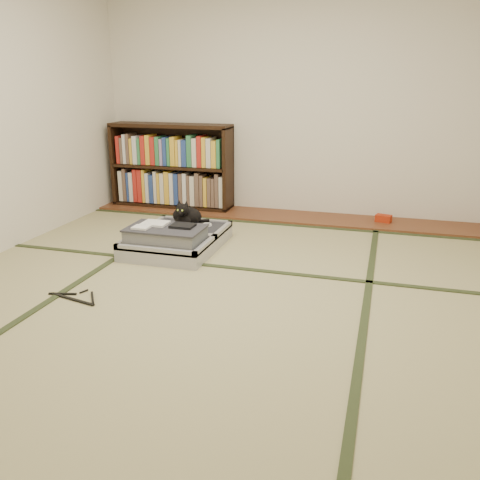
# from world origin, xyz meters

# --- Properties ---
(floor) EXTENTS (4.50, 4.50, 0.00)m
(floor) POSITION_xyz_m (0.00, 0.00, 0.00)
(floor) COLOR tan
(floor) RESTS_ON ground
(wood_strip) EXTENTS (4.00, 0.50, 0.02)m
(wood_strip) POSITION_xyz_m (0.00, 2.00, 0.01)
(wood_strip) COLOR brown
(wood_strip) RESTS_ON ground
(red_item) EXTENTS (0.17, 0.13, 0.07)m
(red_item) POSITION_xyz_m (1.06, 2.03, 0.06)
(red_item) COLOR #A9270D
(red_item) RESTS_ON wood_strip
(room_shell) EXTENTS (4.50, 4.50, 4.50)m
(room_shell) POSITION_xyz_m (0.00, 0.00, 1.46)
(room_shell) COLOR white
(room_shell) RESTS_ON ground
(tatami_borders) EXTENTS (4.00, 4.50, 0.01)m
(tatami_borders) POSITION_xyz_m (0.00, 0.49, 0.00)
(tatami_borders) COLOR #2D381E
(tatami_borders) RESTS_ON ground
(bookcase) EXTENTS (1.35, 0.31, 0.92)m
(bookcase) POSITION_xyz_m (-1.24, 2.07, 0.45)
(bookcase) COLOR black
(bookcase) RESTS_ON wood_strip
(suitcase) EXTENTS (0.70, 0.93, 0.27)m
(suitcase) POSITION_xyz_m (-0.62, 0.68, 0.10)
(suitcase) COLOR #A9A8AD
(suitcase) RESTS_ON floor
(cat) EXTENTS (0.31, 0.31, 0.25)m
(cat) POSITION_xyz_m (-0.63, 0.98, 0.23)
(cat) COLOR black
(cat) RESTS_ON suitcase
(cable_coil) EXTENTS (0.10, 0.10, 0.02)m
(cable_coil) POSITION_xyz_m (-0.45, 1.02, 0.14)
(cable_coil) COLOR white
(cable_coil) RESTS_ON suitcase
(hanger) EXTENTS (0.40, 0.22, 0.01)m
(hanger) POSITION_xyz_m (-0.86, -0.43, 0.01)
(hanger) COLOR black
(hanger) RESTS_ON floor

